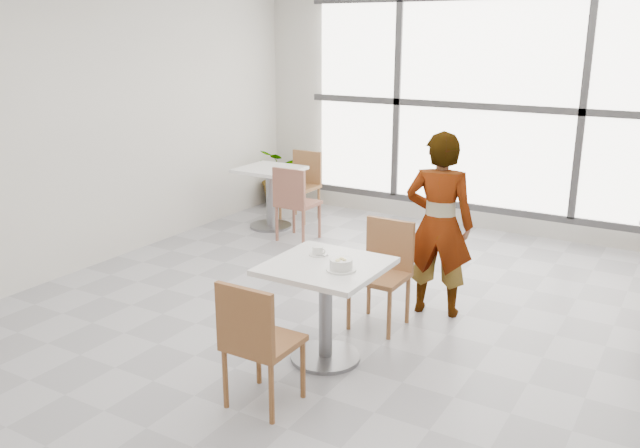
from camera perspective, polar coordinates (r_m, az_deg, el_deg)
The scene contains 14 objects.
floor at distance 5.38m, azimuth 1.67°, elevation -9.50°, with size 7.00×7.00×0.00m, color #9E9EA5.
wall_back at distance 8.12m, azimuth 14.12°, elevation 9.89°, with size 6.00×6.00×0.00m, color silver.
wall_left at distance 6.87m, azimuth -20.83°, elevation 8.24°, with size 7.00×7.00×0.00m, color silver.
window at distance 8.06m, azimuth 13.99°, elevation 9.85°, with size 4.60×0.07×2.52m.
main_table at distance 4.78m, azimuth 0.49°, elevation -6.01°, with size 0.80×0.80×0.75m.
chair_near at distance 4.20m, azimuth -5.57°, elevation -9.72°, with size 0.42×0.42×0.87m.
chair_far at distance 5.42m, azimuth 5.54°, elevation -3.62°, with size 0.42×0.42×0.87m.
oatmeal_bowl at distance 4.56m, azimuth 1.84°, elevation -3.50°, with size 0.21×0.21×0.10m.
coffee_cup at distance 4.87m, azimuth -0.17°, elevation -2.37°, with size 0.16×0.13×0.07m.
person at distance 5.60m, azimuth 10.25°, elevation -0.06°, with size 0.57×0.38×1.58m, color black.
bg_table_left at distance 8.11m, azimuth -4.35°, elevation 3.05°, with size 0.70×0.70×0.75m.
bg_chair_left_near at distance 7.53m, azimuth -2.24°, elevation 2.16°, with size 0.42×0.42×0.87m.
bg_chair_left_far at distance 8.48m, azimuth -1.49°, elevation 3.77°, with size 0.42×0.42×0.87m.
plant_left at distance 9.16m, azimuth -3.37°, elevation 4.04°, with size 0.72×0.62×0.80m, color #427A34.
Camera 1 is at (2.35, -4.23, 2.34)m, focal length 37.01 mm.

